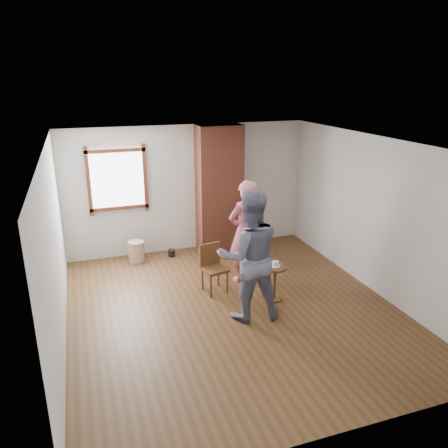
{
  "coord_description": "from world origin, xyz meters",
  "views": [
    {
      "loc": [
        -2.09,
        -5.75,
        3.5
      ],
      "look_at": [
        0.13,
        0.8,
        1.15
      ],
      "focal_mm": 35.0,
      "sensor_mm": 36.0,
      "label": 1
    }
  ],
  "objects_px": {
    "side_table": "(274,277)",
    "stoneware_crock": "(137,251)",
    "person_pink": "(246,232)",
    "dining_chair_right": "(254,241)",
    "man": "(249,256)",
    "dining_chair_left": "(213,265)"
  },
  "relations": [
    {
      "from": "dining_chair_right",
      "to": "person_pink",
      "type": "bearing_deg",
      "value": -108.69
    },
    {
      "from": "stoneware_crock",
      "to": "person_pink",
      "type": "distance_m",
      "value": 2.38
    },
    {
      "from": "stoneware_crock",
      "to": "side_table",
      "type": "height_order",
      "value": "side_table"
    },
    {
      "from": "dining_chair_left",
      "to": "side_table",
      "type": "xyz_separation_m",
      "value": [
        0.85,
        -0.64,
        -0.06
      ]
    },
    {
      "from": "stoneware_crock",
      "to": "dining_chair_right",
      "type": "distance_m",
      "value": 2.33
    },
    {
      "from": "dining_chair_right",
      "to": "person_pink",
      "type": "relative_size",
      "value": 0.44
    },
    {
      "from": "side_table",
      "to": "person_pink",
      "type": "height_order",
      "value": "person_pink"
    },
    {
      "from": "side_table",
      "to": "person_pink",
      "type": "bearing_deg",
      "value": 102.22
    },
    {
      "from": "stoneware_crock",
      "to": "dining_chair_right",
      "type": "xyz_separation_m",
      "value": [
        2.17,
        -0.82,
        0.25
      ]
    },
    {
      "from": "dining_chair_left",
      "to": "stoneware_crock",
      "type": "bearing_deg",
      "value": 111.83
    },
    {
      "from": "man",
      "to": "person_pink",
      "type": "xyz_separation_m",
      "value": [
        0.41,
        1.2,
        -0.07
      ]
    },
    {
      "from": "dining_chair_left",
      "to": "man",
      "type": "relative_size",
      "value": 0.41
    },
    {
      "from": "stoneware_crock",
      "to": "person_pink",
      "type": "relative_size",
      "value": 0.22
    },
    {
      "from": "dining_chair_right",
      "to": "man",
      "type": "relative_size",
      "value": 0.41
    },
    {
      "from": "dining_chair_left",
      "to": "dining_chair_right",
      "type": "height_order",
      "value": "dining_chair_left"
    },
    {
      "from": "side_table",
      "to": "stoneware_crock",
      "type": "bearing_deg",
      "value": 129.6
    },
    {
      "from": "side_table",
      "to": "man",
      "type": "height_order",
      "value": "man"
    },
    {
      "from": "person_pink",
      "to": "dining_chair_left",
      "type": "bearing_deg",
      "value": 6.07
    },
    {
      "from": "person_pink",
      "to": "stoneware_crock",
      "type": "bearing_deg",
      "value": -51.13
    },
    {
      "from": "stoneware_crock",
      "to": "side_table",
      "type": "bearing_deg",
      "value": -50.4
    },
    {
      "from": "man",
      "to": "person_pink",
      "type": "height_order",
      "value": "man"
    },
    {
      "from": "man",
      "to": "side_table",
      "type": "bearing_deg",
      "value": -142.25
    }
  ]
}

